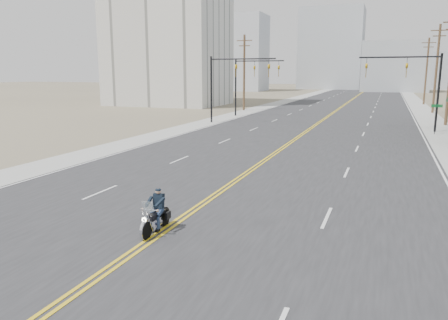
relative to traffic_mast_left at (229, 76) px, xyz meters
name	(u,v)px	position (x,y,z in m)	size (l,w,h in m)	color
ground_plane	(154,238)	(8.98, -32.00, -4.94)	(400.00, 400.00, 0.00)	#776D56
road	(348,103)	(8.98, 38.00, -4.93)	(20.00, 200.00, 0.01)	#303033
sidewalk_left	(285,101)	(-2.52, 38.00, -4.93)	(3.00, 200.00, 0.01)	#A5A5A0
sidewalk_right	(417,104)	(20.48, 38.00, -4.93)	(3.00, 200.00, 0.01)	#A5A5A0
traffic_mast_left	(229,76)	(0.00, 0.00, 0.00)	(7.10, 0.26, 7.00)	black
traffic_mast_right	(415,77)	(17.95, 0.00, 0.00)	(7.10, 0.26, 7.00)	black
traffic_mast_far	(249,76)	(-0.33, 8.00, -0.06)	(6.10, 0.26, 7.00)	black
street_sign	(436,114)	(19.78, -2.00, -3.13)	(0.90, 0.06, 2.62)	black
utility_pole_d	(437,67)	(21.48, 21.00, 1.05)	(2.20, 0.30, 11.50)	brown
utility_pole_e	(427,70)	(21.48, 38.00, 0.79)	(2.20, 0.30, 11.00)	brown
utility_pole_left	(244,71)	(-3.52, 16.00, 0.54)	(2.20, 0.30, 10.50)	brown
apartment_block	(168,12)	(-19.02, 23.00, 10.06)	(18.00, 14.00, 30.00)	silver
haze_bldg_a	(242,53)	(-26.02, 83.00, 6.06)	(14.00, 12.00, 22.00)	#B7BCC6
haze_bldg_b	(395,67)	(16.98, 93.00, 2.06)	(18.00, 14.00, 14.00)	#ADB2B7
haze_bldg_d	(331,49)	(-3.02, 108.00, 8.06)	(20.00, 15.00, 26.00)	#ADB2B7
haze_bldg_f	(214,65)	(-41.02, 98.00, 3.06)	(12.00, 12.00, 16.00)	#ADB2B7
motorcyclist	(155,211)	(8.77, -31.51, -4.20)	(0.81, 1.89, 1.48)	black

